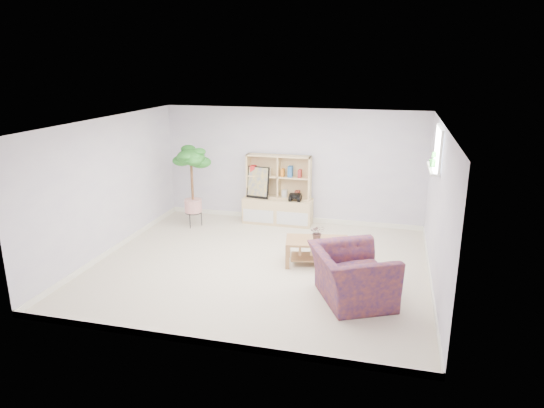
% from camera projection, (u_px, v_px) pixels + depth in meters
% --- Properties ---
extents(floor, '(5.50, 5.00, 0.01)m').
position_uv_depth(floor, '(260.00, 265.00, 8.17)').
color(floor, beige).
rests_on(floor, ground).
extents(ceiling, '(5.50, 5.00, 0.01)m').
position_uv_depth(ceiling, '(259.00, 122.00, 7.49)').
color(ceiling, white).
rests_on(ceiling, walls).
extents(walls, '(5.51, 5.01, 2.40)m').
position_uv_depth(walls, '(260.00, 197.00, 7.83)').
color(walls, white).
rests_on(walls, floor).
extents(baseboard, '(5.50, 5.00, 0.10)m').
position_uv_depth(baseboard, '(260.00, 262.00, 8.16)').
color(baseboard, white).
rests_on(baseboard, floor).
extents(window, '(0.10, 0.98, 0.68)m').
position_uv_depth(window, '(439.00, 149.00, 7.52)').
color(window, '#CCE0FF').
rests_on(window, walls).
extents(window_sill, '(0.14, 1.00, 0.04)m').
position_uv_depth(window_sill, '(433.00, 169.00, 7.62)').
color(window_sill, white).
rests_on(window_sill, walls).
extents(storage_unit, '(1.45, 0.49, 1.45)m').
position_uv_depth(storage_unit, '(278.00, 190.00, 10.11)').
color(storage_unit, '#D5BD7B').
rests_on(storage_unit, floor).
extents(poster, '(0.49, 0.17, 0.67)m').
position_uv_depth(poster, '(258.00, 182.00, 10.12)').
color(poster, yellow).
rests_on(poster, storage_unit).
extents(toy_truck, '(0.34, 0.23, 0.18)m').
position_uv_depth(toy_truck, '(295.00, 197.00, 9.95)').
color(toy_truck, black).
rests_on(toy_truck, storage_unit).
extents(coffee_table, '(1.13, 0.75, 0.43)m').
position_uv_depth(coffee_table, '(317.00, 252.00, 8.18)').
color(coffee_table, '#A46F50').
rests_on(coffee_table, floor).
extents(table_plant, '(0.28, 0.26, 0.27)m').
position_uv_depth(table_plant, '(317.00, 232.00, 8.08)').
color(table_plant, '#186125').
rests_on(table_plant, coffee_table).
extents(floor_tree, '(0.82, 0.82, 1.69)m').
position_uv_depth(floor_tree, '(192.00, 187.00, 9.89)').
color(floor_tree, '#23642A').
rests_on(floor_tree, floor).
extents(armchair, '(1.43, 1.50, 0.87)m').
position_uv_depth(armchair, '(352.00, 272.00, 6.87)').
color(armchair, '#15164E').
rests_on(armchair, floor).
extents(sill_plant, '(0.17, 0.16, 0.26)m').
position_uv_depth(sill_plant, '(434.00, 159.00, 7.63)').
color(sill_plant, '#23642A').
rests_on(sill_plant, window_sill).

